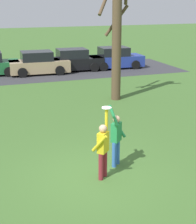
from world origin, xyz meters
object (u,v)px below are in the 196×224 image
at_px(parked_car_black, 74,61).
at_px(person_defender, 116,136).
at_px(parked_car_blue, 115,59).
at_px(bare_tree_tall, 117,35).
at_px(person_catcher, 103,147).
at_px(parked_car_tan, 39,64).
at_px(frisbee_disc, 107,108).

bearing_deg(parked_car_black, person_defender, -99.28).
relative_size(parked_car_blue, bare_tree_tall, 0.64).
xyz_separation_m(person_catcher, bare_tree_tall, (3.67, 8.03, 2.36)).
height_order(parked_car_tan, bare_tree_tall, bare_tree_tall).
relative_size(person_defender, parked_car_tan, 0.49).
height_order(parked_car_black, bare_tree_tall, bare_tree_tall).
bearing_deg(bare_tree_tall, parked_car_black, 89.29).
distance_m(parked_car_black, bare_tree_tall, 8.86).
distance_m(person_defender, parked_car_blue, 17.01).
relative_size(parked_car_black, bare_tree_tall, 0.64).
height_order(frisbee_disc, bare_tree_tall, bare_tree_tall).
distance_m(frisbee_disc, bare_tree_tall, 8.71).
bearing_deg(parked_car_tan, person_catcher, -92.17).
height_order(person_defender, bare_tree_tall, bare_tree_tall).
xyz_separation_m(parked_car_tan, bare_tree_tall, (2.55, -8.04, 2.61)).
distance_m(person_catcher, parked_car_tan, 16.12).
distance_m(parked_car_tan, bare_tree_tall, 8.83).
distance_m(parked_car_tan, parked_car_black, 2.69).
bearing_deg(parked_car_black, frisbee_disc, -100.68).
relative_size(parked_car_tan, bare_tree_tall, 0.64).
height_order(person_defender, parked_car_black, person_defender).
relative_size(frisbee_disc, bare_tree_tall, 0.04).
xyz_separation_m(person_catcher, parked_car_blue, (7.02, 16.43, -0.25)).
distance_m(person_defender, bare_tree_tall, 8.30).
bearing_deg(person_catcher, parked_car_tan, 41.94).
relative_size(person_defender, bare_tree_tall, 0.31).
height_order(parked_car_blue, bare_tree_tall, bare_tree_tall).
distance_m(frisbee_disc, parked_car_blue, 17.71).
bearing_deg(person_defender, bare_tree_tall, -156.16).
xyz_separation_m(frisbee_disc, parked_car_blue, (6.85, 16.28, -1.37)).
xyz_separation_m(person_catcher, parked_car_tan, (1.11, 16.08, -0.25)).
relative_size(person_catcher, person_defender, 1.02).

